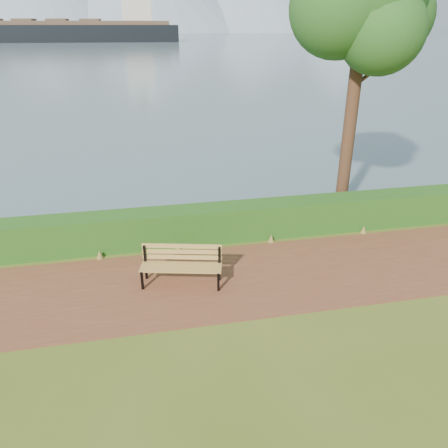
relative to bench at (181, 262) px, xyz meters
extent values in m
plane|color=#475B1A|center=(1.17, -0.40, -0.56)|extent=(140.00, 140.00, 0.00)
cube|color=brown|center=(1.17, -0.10, -0.55)|extent=(40.00, 3.40, 0.01)
cube|color=#1D4413|center=(1.17, 2.20, -0.06)|extent=(32.00, 0.85, 1.00)
cube|color=#486374|center=(1.17, 259.60, -0.55)|extent=(700.00, 510.00, 0.00)
cone|color=#788CA1|center=(111.17, 399.60, 24.44)|extent=(170.00, 170.00, 50.00)
cone|color=#788CA1|center=(-8.83, 429.60, 16.94)|extent=(120.00, 120.00, 35.00)
cone|color=#788CA1|center=(151.17, 424.60, 19.44)|extent=(130.00, 130.00, 40.00)
cube|color=black|center=(-0.95, -0.11, -0.32)|extent=(0.07, 0.08, 0.48)
cube|color=black|center=(-0.84, 0.35, -0.10)|extent=(0.07, 0.08, 0.92)
cube|color=black|center=(-0.90, 0.12, -0.11)|extent=(0.18, 0.55, 0.05)
cube|color=black|center=(0.80, -0.54, -0.32)|extent=(0.07, 0.08, 0.48)
cube|color=black|center=(0.91, -0.08, -0.10)|extent=(0.07, 0.08, 0.92)
cube|color=black|center=(0.85, -0.31, -0.11)|extent=(0.18, 0.55, 0.05)
cube|color=olive|center=(-0.07, -0.29, -0.07)|extent=(1.90, 0.55, 0.04)
cube|color=olive|center=(-0.04, -0.16, -0.07)|extent=(1.90, 0.55, 0.04)
cube|color=olive|center=(-0.01, -0.03, -0.07)|extent=(1.90, 0.55, 0.04)
cube|color=olive|center=(0.02, 0.10, -0.07)|extent=(1.90, 0.55, 0.04)
cube|color=olive|center=(0.04, 0.16, 0.05)|extent=(1.89, 0.50, 0.11)
cube|color=olive|center=(0.04, 0.16, 0.20)|extent=(1.89, 0.50, 0.11)
cube|color=olive|center=(0.04, 0.16, 0.35)|extent=(1.89, 0.50, 0.11)
cylinder|color=#351F15|center=(5.81, 3.56, 3.02)|extent=(0.40, 0.40, 7.16)
sphere|color=#1A501B|center=(6.73, 3.77, 5.41)|extent=(2.58, 2.58, 2.58)
sphere|color=#1A501B|center=(5.00, 3.44, 5.61)|extent=(2.78, 2.78, 2.78)
sphere|color=#1A501B|center=(6.05, 2.84, 5.01)|extent=(2.39, 2.39, 2.39)
cylinder|color=#351F15|center=(6.26, 3.56, 3.82)|extent=(1.05, 0.12, 0.78)
cylinder|color=#351F15|center=(5.42, 3.66, 4.31)|extent=(0.81, 0.38, 0.72)
cube|color=black|center=(-20.89, 163.79, 1.09)|extent=(77.21, 16.47, 7.66)
cube|color=brown|center=(-20.89, 163.79, 5.58)|extent=(71.02, 14.91, 1.31)
cube|color=silver|center=(3.59, 162.36, 11.49)|extent=(10.36, 9.59, 12.04)
cube|color=brown|center=(-34.44, 164.57, 6.46)|extent=(6.98, 7.60, 0.88)
cube|color=brown|center=(-23.51, 163.94, 6.46)|extent=(6.98, 7.60, 0.88)
cube|color=brown|center=(-12.58, 163.30, 6.46)|extent=(6.98, 7.60, 0.88)
camera|label=1|loc=(-0.84, -9.11, 5.18)|focal=35.00mm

